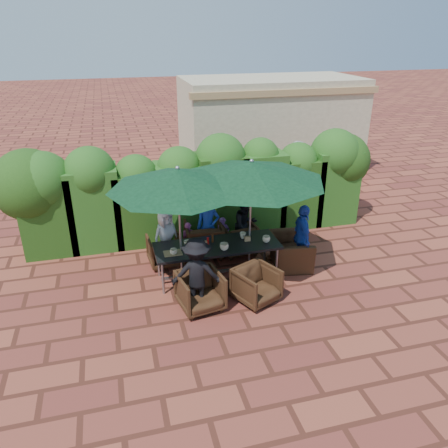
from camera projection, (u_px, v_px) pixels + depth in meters
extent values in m
plane|color=brown|center=(225.00, 280.00, 8.99)|extent=(80.00, 80.00, 0.00)
cube|color=black|center=(217.00, 246.00, 8.81)|extent=(2.53, 0.90, 0.05)
cube|color=gray|center=(217.00, 272.00, 9.06)|extent=(2.33, 0.05, 0.05)
cylinder|color=gray|center=(163.00, 278.00, 8.39)|extent=(0.05, 0.05, 0.70)
cylinder|color=gray|center=(159.00, 261.00, 9.00)|extent=(0.05, 0.05, 0.70)
cylinder|color=gray|center=(276.00, 263.00, 8.93)|extent=(0.05, 0.05, 0.70)
cylinder|color=gray|center=(265.00, 248.00, 9.55)|extent=(0.05, 0.05, 0.70)
cylinder|color=gray|center=(182.00, 281.00, 8.92)|extent=(0.44, 0.44, 0.03)
cylinder|color=gray|center=(180.00, 229.00, 8.43)|extent=(0.04, 0.04, 2.40)
cone|color=black|center=(178.00, 179.00, 8.01)|extent=(2.64, 2.64, 0.38)
sphere|color=gray|center=(177.00, 168.00, 7.93)|extent=(0.08, 0.08, 0.08)
cylinder|color=gray|center=(249.00, 270.00, 9.33)|extent=(0.44, 0.44, 0.03)
cylinder|color=gray|center=(250.00, 219.00, 8.84)|extent=(0.04, 0.04, 2.40)
cone|color=black|center=(251.00, 171.00, 8.42)|extent=(2.95, 2.95, 0.38)
sphere|color=gray|center=(252.00, 161.00, 8.34)|extent=(0.08, 0.08, 0.08)
imported|color=black|center=(165.00, 249.00, 9.47)|extent=(0.75, 0.71, 0.72)
imported|color=black|center=(204.00, 238.00, 9.82)|extent=(0.90, 0.85, 0.86)
imported|color=black|center=(238.00, 237.00, 9.95)|extent=(0.80, 0.76, 0.78)
imported|color=black|center=(200.00, 289.00, 7.96)|extent=(0.88, 0.84, 0.78)
imported|color=black|center=(257.00, 283.00, 8.18)|extent=(0.94, 0.92, 0.75)
imported|color=black|center=(290.00, 247.00, 9.39)|extent=(0.83, 1.12, 0.89)
imported|color=silver|center=(166.00, 237.00, 9.44)|extent=(0.71, 0.58, 1.24)
imported|color=#2042AE|center=(208.00, 227.00, 9.69)|extent=(0.56, 0.48, 1.40)
imported|color=black|center=(245.00, 225.00, 9.92)|extent=(0.71, 0.56, 1.29)
imported|color=black|center=(197.00, 274.00, 7.86)|extent=(0.97, 0.62, 1.41)
imported|color=#2042AE|center=(302.00, 237.00, 9.22)|extent=(0.52, 0.88, 1.42)
imported|color=#C0438B|center=(189.00, 241.00, 9.69)|extent=(0.33, 0.27, 0.85)
imported|color=#88489D|center=(223.00, 235.00, 9.97)|extent=(0.33, 0.28, 0.84)
imported|color=#27904C|center=(233.00, 176.00, 12.54)|extent=(1.64, 1.20, 1.67)
imported|color=#C0438B|center=(262.00, 173.00, 13.04)|extent=(0.85, 0.67, 1.54)
imported|color=gray|center=(297.00, 168.00, 13.29)|extent=(1.15, 0.96, 1.65)
imported|color=beige|center=(174.00, 252.00, 8.41)|extent=(0.14, 0.14, 0.11)
imported|color=beige|center=(188.00, 244.00, 8.67)|extent=(0.15, 0.15, 0.14)
imported|color=beige|center=(224.00, 247.00, 8.57)|extent=(0.18, 0.18, 0.14)
imported|color=beige|center=(243.00, 235.00, 9.06)|extent=(0.13, 0.13, 0.12)
imported|color=beige|center=(266.00, 239.00, 8.89)|extent=(0.16, 0.16, 0.13)
cylinder|color=#B20C0A|center=(208.00, 241.00, 8.75)|extent=(0.04, 0.04, 0.17)
cylinder|color=#4C230C|center=(213.00, 238.00, 8.88)|extent=(0.04, 0.04, 0.17)
cube|color=olive|center=(173.00, 253.00, 8.46)|extent=(0.35, 0.25, 0.02)
cube|color=tan|center=(204.00, 244.00, 8.74)|extent=(0.12, 0.06, 0.10)
cube|color=tan|center=(247.00, 239.00, 8.94)|extent=(0.12, 0.06, 0.10)
cube|color=#16350E|center=(49.00, 214.00, 9.82)|extent=(1.15, 0.95, 1.81)
sphere|color=#16350E|center=(43.00, 181.00, 9.49)|extent=(1.29, 1.29, 1.29)
cube|color=#16350E|center=(95.00, 208.00, 10.03)|extent=(1.15, 0.95, 1.92)
sphere|color=#16350E|center=(90.00, 172.00, 9.68)|extent=(1.15, 1.15, 1.15)
cube|color=#16350E|center=(139.00, 207.00, 10.30)|extent=(1.15, 0.95, 1.74)
sphere|color=#16350E|center=(136.00, 176.00, 9.98)|extent=(1.00, 1.00, 1.00)
cube|color=#16350E|center=(181.00, 201.00, 10.52)|extent=(1.15, 0.95, 1.85)
sphere|color=#16350E|center=(179.00, 168.00, 10.17)|extent=(1.03, 1.03, 1.03)
cube|color=#16350E|center=(221.00, 194.00, 10.72)|extent=(1.15, 0.95, 2.00)
sphere|color=#16350E|center=(221.00, 159.00, 10.34)|extent=(1.21, 1.21, 1.21)
cube|color=#16350E|center=(259.00, 191.00, 10.95)|extent=(1.15, 0.95, 1.99)
sphere|color=#16350E|center=(260.00, 156.00, 10.58)|extent=(0.92, 0.92, 0.92)
cube|color=#16350E|center=(296.00, 192.00, 11.23)|extent=(1.15, 0.95, 1.76)
sphere|color=#16350E|center=(298.00, 162.00, 10.91)|extent=(1.01, 1.01, 1.01)
cube|color=#16350E|center=(331.00, 185.00, 11.44)|extent=(1.15, 0.95, 1.92)
sphere|color=#16350E|center=(335.00, 153.00, 11.08)|extent=(1.26, 1.26, 1.26)
sphere|color=#16350E|center=(30.00, 185.00, 9.55)|extent=(1.60, 1.60, 1.60)
sphere|color=#16350E|center=(342.00, 160.00, 11.33)|extent=(1.40, 1.40, 1.40)
cube|color=beige|center=(270.00, 125.00, 15.31)|extent=(6.00, 3.00, 3.20)
cube|color=tan|center=(288.00, 92.00, 13.49)|extent=(6.20, 0.25, 0.20)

